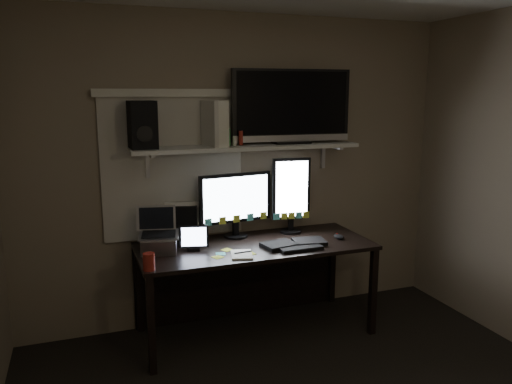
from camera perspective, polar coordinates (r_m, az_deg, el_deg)
name	(u,v)px	position (r m, az deg, el deg)	size (l,w,h in m)	color
back_wall	(240,171)	(4.11, -1.85, 2.43)	(3.60, 3.60, 0.00)	#736352
window_blinds	(174,168)	(3.95, -9.40, 2.67)	(1.10, 0.02, 1.10)	beige
desk	(250,261)	(4.04, -0.68, -7.90)	(1.80, 0.75, 0.73)	black
wall_shelf	(247,147)	(3.91, -1.08, 5.17)	(1.80, 0.35, 0.03)	beige
monitor_landscape	(235,205)	(4.01, -2.37, -1.45)	(0.61, 0.06, 0.54)	black
monitor_portrait	(291,195)	(4.14, 4.04, -0.34)	(0.32, 0.06, 0.64)	black
keyboard	(294,243)	(3.86, 4.39, -5.88)	(0.51, 0.20, 0.03)	black
mouse	(339,237)	(4.06, 9.46, -5.06)	(0.07, 0.10, 0.04)	black
notepad	(242,255)	(3.62, -1.66, -7.16)	(0.15, 0.21, 0.01)	white
tablet	(193,238)	(3.73, -7.17, -5.23)	(0.22, 0.09, 0.19)	black
file_sorter	(182,221)	(4.00, -8.42, -3.35)	(0.23, 0.11, 0.30)	black
laptop	(159,231)	(3.71, -11.07, -4.41)	(0.29, 0.23, 0.32)	#A8A8AC
cup	(149,262)	(3.39, -12.13, -7.79)	(0.08, 0.08, 0.12)	maroon
sticky_notes	(232,251)	(3.71, -2.80, -6.78)	(0.30, 0.22, 0.00)	#CDD63A
tv	(291,107)	(4.03, 4.06, 9.70)	(0.97, 0.18, 0.58)	black
game_console	(215,123)	(3.83, -4.75, 7.81)	(0.09, 0.29, 0.34)	beige
speaker	(142,125)	(3.74, -12.87, 7.50)	(0.19, 0.23, 0.35)	black
bottles	(228,138)	(3.82, -3.18, 6.20)	(0.20, 0.05, 0.13)	#A50F0C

